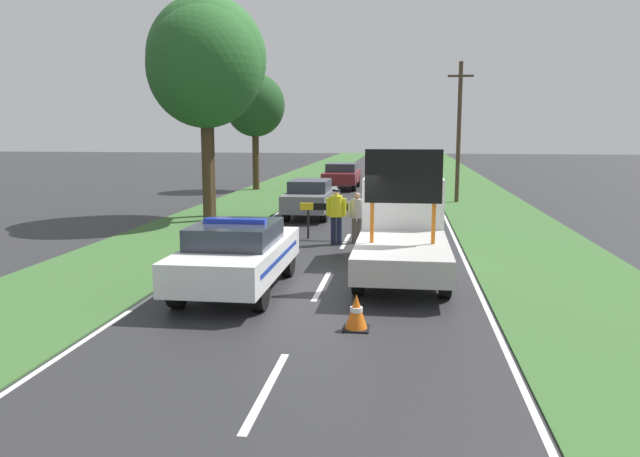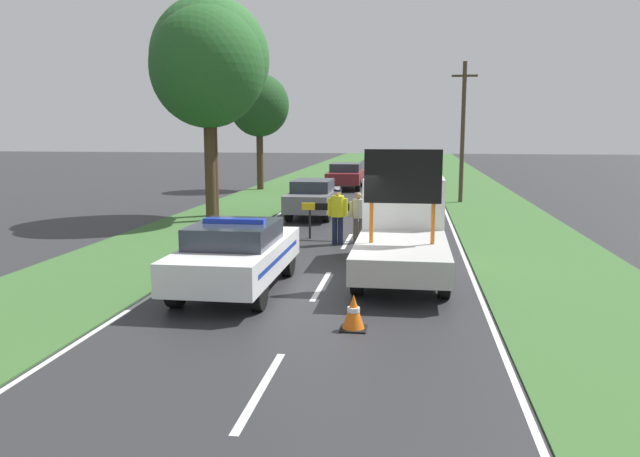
# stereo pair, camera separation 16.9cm
# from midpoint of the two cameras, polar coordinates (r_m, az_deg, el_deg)

# --- Properties ---
(ground_plane) EXTENTS (160.00, 160.00, 0.00)m
(ground_plane) POSITION_cam_midpoint_polar(r_m,az_deg,el_deg) (14.46, 0.01, -4.93)
(ground_plane) COLOR #28282B
(lane_markings) EXTENTS (7.01, 67.03, 0.01)m
(lane_markings) POSITION_cam_midpoint_polar(r_m,az_deg,el_deg) (28.67, 3.88, 2.02)
(lane_markings) COLOR silver
(lane_markings) RESTS_ON ground
(grass_verge_left) EXTENTS (4.10, 120.00, 0.03)m
(grass_verge_left) POSITION_cam_midpoint_polar(r_m,az_deg,el_deg) (34.90, -4.74, 3.28)
(grass_verge_left) COLOR #38602D
(grass_verge_left) RESTS_ON ground
(grass_verge_right) EXTENTS (4.10, 120.00, 0.03)m
(grass_verge_right) POSITION_cam_midpoint_polar(r_m,az_deg,el_deg) (34.29, 13.91, 2.94)
(grass_verge_right) COLOR #38602D
(grass_verge_right) RESTS_ON ground
(police_car) EXTENTS (1.93, 4.83, 1.61)m
(police_car) POSITION_cam_midpoint_polar(r_m,az_deg,el_deg) (13.72, -7.91, -2.32)
(police_car) COLOR white
(police_car) RESTS_ON ground
(work_truck) EXTENTS (2.06, 6.01, 3.07)m
(work_truck) POSITION_cam_midpoint_polar(r_m,az_deg,el_deg) (15.79, 7.25, 0.29)
(work_truck) COLOR white
(work_truck) RESTS_ON ground
(road_barrier) EXTENTS (2.60, 0.08, 1.16)m
(road_barrier) POSITION_cam_midpoint_polar(r_m,az_deg,el_deg) (19.95, 1.62, 1.71)
(road_barrier) COLOR black
(road_barrier) RESTS_ON ground
(police_officer) EXTENTS (0.62, 0.39, 1.72)m
(police_officer) POSITION_cam_midpoint_polar(r_m,az_deg,el_deg) (19.07, 1.24, 1.59)
(police_officer) COLOR #191E38
(police_officer) RESTS_ON ground
(pedestrian_civilian) EXTENTS (0.57, 0.36, 1.57)m
(pedestrian_civilian) POSITION_cam_midpoint_polar(r_m,az_deg,el_deg) (19.34, 3.15, 1.39)
(pedestrian_civilian) COLOR brown
(pedestrian_civilian) RESTS_ON ground
(traffic_cone_near_police) EXTENTS (0.39, 0.39, 0.55)m
(traffic_cone_near_police) POSITION_cam_midpoint_polar(r_m,az_deg,el_deg) (20.54, 4.11, -0.02)
(traffic_cone_near_police) COLOR black
(traffic_cone_near_police) RESTS_ON ground
(traffic_cone_centre_front) EXTENTS (0.38, 0.38, 0.53)m
(traffic_cone_centre_front) POSITION_cam_midpoint_polar(r_m,az_deg,el_deg) (19.48, 5.80, -0.56)
(traffic_cone_centre_front) COLOR black
(traffic_cone_centre_front) RESTS_ON ground
(traffic_cone_near_truck) EXTENTS (0.46, 0.46, 0.64)m
(traffic_cone_near_truck) POSITION_cam_midpoint_polar(r_m,az_deg,el_deg) (11.07, 2.90, -7.65)
(traffic_cone_near_truck) COLOR black
(traffic_cone_near_truck) RESTS_ON ground
(queued_car_suv_grey) EXTENTS (1.70, 4.55, 1.50)m
(queued_car_suv_grey) POSITION_cam_midpoint_polar(r_m,az_deg,el_deg) (25.20, -1.07, 2.87)
(queued_car_suv_grey) COLOR slate
(queued_car_suv_grey) RESTS_ON ground
(queued_car_sedan_silver) EXTENTS (1.74, 4.51, 1.66)m
(queued_car_sedan_silver) POSITION_cam_midpoint_polar(r_m,az_deg,el_deg) (30.70, 7.44, 4.05)
(queued_car_sedan_silver) COLOR #B2B2B7
(queued_car_sedan_silver) RESTS_ON ground
(queued_car_wagon_maroon) EXTENTS (1.94, 4.70, 1.53)m
(queued_car_wagon_maroon) POSITION_cam_midpoint_polar(r_m,az_deg,el_deg) (37.23, 1.88, 4.90)
(queued_car_wagon_maroon) COLOR maroon
(queued_car_wagon_maroon) RESTS_ON ground
(roadside_tree_near_left) EXTENTS (4.27, 4.27, 8.02)m
(roadside_tree_near_left) POSITION_cam_midpoint_polar(r_m,az_deg,el_deg) (24.29, -10.72, 14.22)
(roadside_tree_near_left) COLOR #42301E
(roadside_tree_near_left) RESTS_ON ground
(roadside_tree_near_right) EXTENTS (4.66, 4.66, 8.67)m
(roadside_tree_near_right) POSITION_cam_midpoint_polar(r_m,az_deg,el_deg) (25.65, -10.50, 14.92)
(roadside_tree_near_right) COLOR #42301E
(roadside_tree_near_right) RESTS_ON ground
(roadside_tree_mid_left) EXTENTS (3.44, 3.44, 6.69)m
(roadside_tree_mid_left) POSITION_cam_midpoint_polar(r_m,az_deg,el_deg) (36.72, -6.10, 11.10)
(roadside_tree_mid_left) COLOR #42301E
(roadside_tree_mid_left) RESTS_ON ground
(utility_pole) EXTENTS (1.20, 0.20, 6.66)m
(utility_pole) POSITION_cam_midpoint_polar(r_m,az_deg,el_deg) (30.80, 12.43, 8.73)
(utility_pole) COLOR #473828
(utility_pole) RESTS_ON ground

